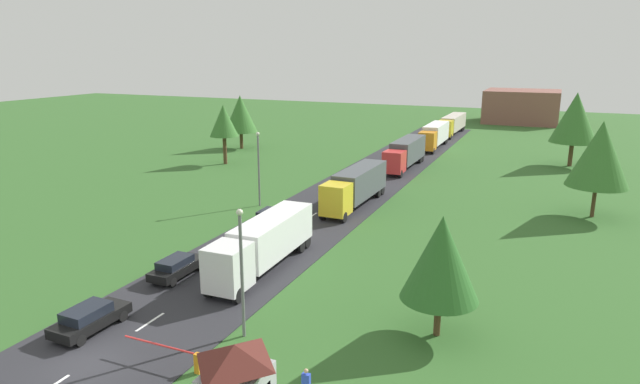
{
  "coord_description": "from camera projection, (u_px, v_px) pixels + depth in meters",
  "views": [
    {
      "loc": [
        20.55,
        -17.84,
        15.34
      ],
      "look_at": [
        -0.75,
        31.34,
        1.49
      ],
      "focal_mm": 30.64,
      "sensor_mm": 36.0,
      "label": 1
    }
  ],
  "objects": [
    {
      "name": "car_lead",
      "position": [
        89.0,
        318.0,
        30.63
      ],
      "size": [
        1.99,
        4.54,
        1.48
      ],
      "color": "black",
      "rests_on": "road"
    },
    {
      "name": "road",
      "position": [
        298.0,
        226.0,
        49.36
      ],
      "size": [
        10.0,
        140.0,
        0.06
      ],
      "primitive_type": "cube",
      "color": "#2B2B30",
      "rests_on": "ground"
    },
    {
      "name": "lane_marking_centre",
      "position": [
        272.0,
        242.0,
        45.07
      ],
      "size": [
        0.16,
        117.89,
        0.01
      ],
      "color": "white",
      "rests_on": "road"
    },
    {
      "name": "distant_building",
      "position": [
        522.0,
        106.0,
        120.26
      ],
      "size": [
        15.47,
        13.69,
        7.07
      ],
      "primitive_type": "cube",
      "color": "brown",
      "rests_on": "ground"
    },
    {
      "name": "tree_maple",
      "position": [
        441.0,
        258.0,
        29.32
      ],
      "size": [
        4.28,
        4.28,
        6.93
      ],
      "color": "#513823",
      "rests_on": "ground"
    },
    {
      "name": "tree_pine",
      "position": [
        224.0,
        121.0,
        75.13
      ],
      "size": [
        3.95,
        3.95,
        8.26
      ],
      "color": "#513823",
      "rests_on": "ground"
    },
    {
      "name": "car_third",
      "position": [
        269.0,
        218.0,
        48.93
      ],
      "size": [
        1.98,
        4.09,
        1.49
      ],
      "color": "red",
      "rests_on": "road"
    },
    {
      "name": "lamppost_second",
      "position": [
        259.0,
        165.0,
        54.86
      ],
      "size": [
        0.36,
        0.36,
        7.58
      ],
      "color": "slate",
      "rests_on": "ground"
    },
    {
      "name": "barrier_gate",
      "position": [
        184.0,
        357.0,
        26.99
      ],
      "size": [
        4.64,
        0.28,
        1.05
      ],
      "color": "orange",
      "rests_on": "ground"
    },
    {
      "name": "car_second",
      "position": [
        177.0,
        267.0,
        37.97
      ],
      "size": [
        1.75,
        4.56,
        1.43
      ],
      "color": "black",
      "rests_on": "road"
    },
    {
      "name": "ground_plane",
      "position": [
        88.0,
        364.0,
        27.6
      ],
      "size": [
        280.0,
        280.0,
        0.0
      ],
      "primitive_type": "plane",
      "color": "#336028"
    },
    {
      "name": "tree_elm",
      "position": [
        240.0,
        114.0,
        87.41
      ],
      "size": [
        5.3,
        5.3,
        8.55
      ],
      "color": "#513823",
      "rests_on": "ground"
    },
    {
      "name": "truck_fifth",
      "position": [
        452.0,
        124.0,
        103.03
      ],
      "size": [
        2.71,
        14.64,
        3.48
      ],
      "color": "yellow",
      "rests_on": "road"
    },
    {
      "name": "person_second",
      "position": [
        306.0,
        384.0,
        24.52
      ],
      "size": [
        0.38,
        0.22,
        1.61
      ],
      "color": "yellow",
      "rests_on": "ground"
    },
    {
      "name": "tree_oak",
      "position": [
        600.0,
        154.0,
        50.66
      ],
      "size": [
        5.6,
        5.6,
        9.17
      ],
      "color": "#513823",
      "rests_on": "ground"
    },
    {
      "name": "truck_third",
      "position": [
        405.0,
        153.0,
        73.05
      ],
      "size": [
        2.57,
        12.79,
        3.77
      ],
      "color": "red",
      "rests_on": "road"
    },
    {
      "name": "truck_second",
      "position": [
        356.0,
        185.0,
        55.18
      ],
      "size": [
        2.74,
        12.54,
        3.71
      ],
      "color": "yellow",
      "rests_on": "road"
    },
    {
      "name": "truck_lead",
      "position": [
        263.0,
        242.0,
        38.97
      ],
      "size": [
        2.71,
        12.13,
        3.53
      ],
      "color": "white",
      "rests_on": "road"
    },
    {
      "name": "lamppost_lead",
      "position": [
        242.0,
        266.0,
        29.29
      ],
      "size": [
        0.36,
        0.36,
        7.36
      ],
      "color": "slate",
      "rests_on": "ground"
    },
    {
      "name": "truck_fourth",
      "position": [
        434.0,
        135.0,
        88.55
      ],
      "size": [
        2.55,
        12.38,
        3.76
      ],
      "color": "orange",
      "rests_on": "road"
    },
    {
      "name": "tree_birch",
      "position": [
        575.0,
        118.0,
        73.62
      ],
      "size": [
        6.14,
        6.14,
        10.04
      ],
      "color": "#513823",
      "rests_on": "ground"
    }
  ]
}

